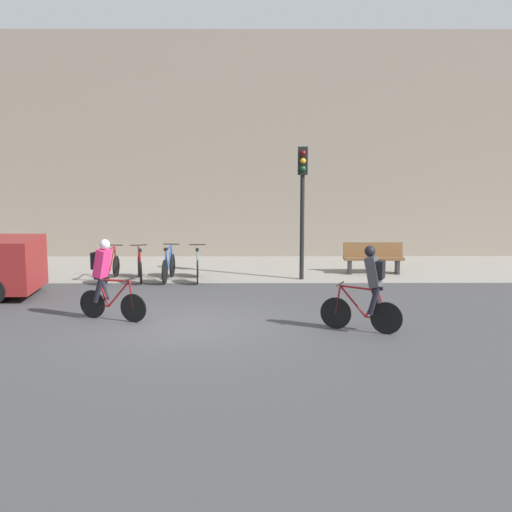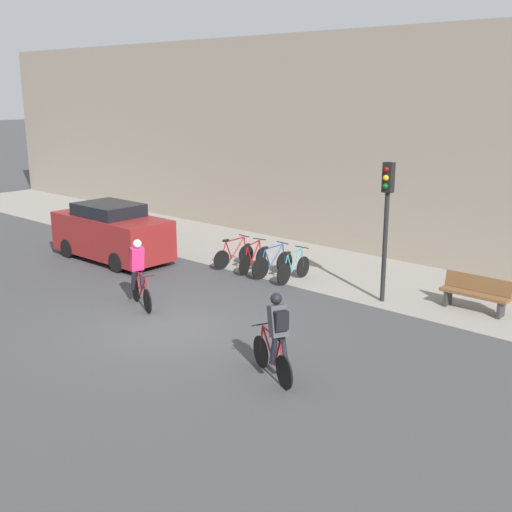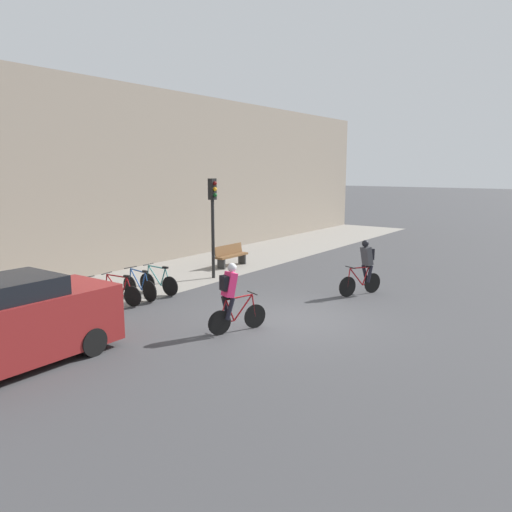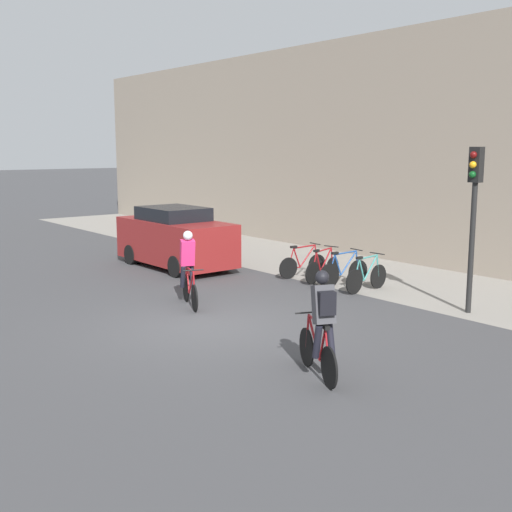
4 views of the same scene
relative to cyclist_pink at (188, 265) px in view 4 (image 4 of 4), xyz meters
The scene contains 11 objects.
ground 2.11m from the cyclist_pink, 18.63° to the right, with size 200.00×200.00×0.00m, color #3D3D3F.
kerb_strip 6.47m from the cyclist_pink, 73.81° to the left, with size 44.00×4.50×0.01m, color gray.
building_facade 9.28m from the cyclist_pink, 78.40° to the left, with size 44.00×0.60×7.30m, color gray.
cyclist_pink is the anchor object (origin of this frame).
cyclist_grey 5.61m from the cyclist_pink, 11.16° to the right, with size 1.57×0.76×1.77m.
parked_bike_0 4.41m from the cyclist_pink, 99.61° to the left, with size 0.46×1.63×0.94m.
parked_bike_1 4.36m from the cyclist_pink, 89.10° to the left, with size 0.50×1.58×0.94m.
parked_bike_2 4.44m from the cyclist_pink, 78.73° to the left, with size 0.46×1.66×0.96m.
parked_bike_3 4.66m from the cyclist_pink, 69.00° to the left, with size 0.46×1.62×0.95m.
traffic_light_pole 6.54m from the cyclist_pink, 44.38° to the left, with size 0.26×0.30×3.65m.
parked_car 4.87m from the cyclist_pink, 151.78° to the left, with size 4.30×1.84×1.85m.
Camera 4 is at (10.61, -7.34, 3.62)m, focal length 45.00 mm.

